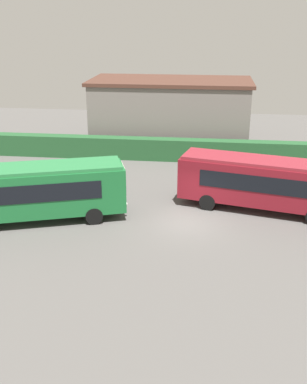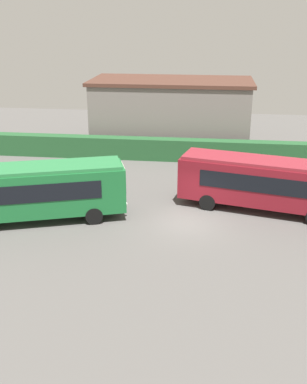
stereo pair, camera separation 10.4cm
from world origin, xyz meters
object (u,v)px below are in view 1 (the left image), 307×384
at_px(person_left, 18,187).
at_px(person_center, 248,180).
at_px(bus_green, 37,190).
at_px(bus_maroon, 264,182).

bearing_deg(person_left, person_center, -163.30).
height_order(bus_green, bus_maroon, bus_green).
distance_m(bus_green, person_left, 3.90).
relative_size(bus_maroon, person_center, 6.32).
distance_m(bus_green, person_center, 13.75).
xyz_separation_m(person_left, person_center, (14.77, 3.17, -0.06)).
bearing_deg(bus_green, person_left, 111.97).
distance_m(bus_maroon, person_center, 3.17).
xyz_separation_m(bus_maroon, person_center, (-0.65, 2.94, -0.99)).
relative_size(bus_maroon, person_left, 5.88).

